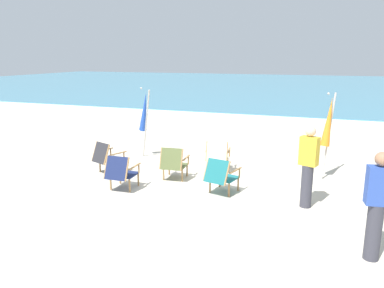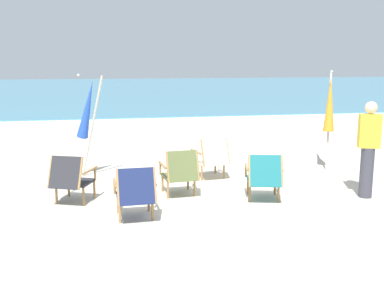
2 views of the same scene
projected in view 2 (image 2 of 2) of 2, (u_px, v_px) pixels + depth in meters
ground_plane at (220, 195)px, 7.76m from camera, size 80.00×80.00×0.00m
sea at (129, 89)px, 37.07m from camera, size 80.00×40.00×0.10m
surf_band at (156, 120)px, 17.47m from camera, size 80.00×1.10×0.06m
beach_chair_front_right at (264, 176)px, 7.36m from camera, size 0.73×0.84×0.80m
beach_chair_back_left at (135, 192)px, 6.45m from camera, size 0.61×0.72×0.81m
beach_chair_mid_center at (71, 178)px, 7.21m from camera, size 0.79×0.85×0.81m
beach_chair_front_left at (180, 172)px, 7.61m from camera, size 0.64×0.71×0.82m
beach_chair_back_right at (212, 157)px, 8.76m from camera, size 0.67×0.76×0.82m
umbrella_furled_orange at (330, 105)px, 9.40m from camera, size 0.38×0.48×2.10m
umbrella_furled_blue at (88, 111)px, 8.71m from camera, size 0.61×0.57×2.04m
person_near_chairs at (368, 149)px, 7.50m from camera, size 0.39×0.30×1.63m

